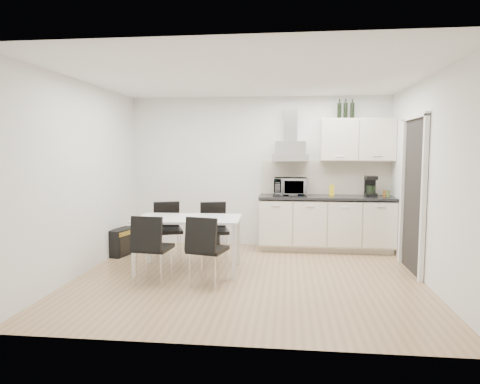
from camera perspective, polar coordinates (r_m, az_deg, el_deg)
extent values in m
plane|color=tan|center=(5.76, 1.05, -11.34)|extent=(4.50, 4.50, 0.00)
cube|color=silver|center=(7.52, 2.49, 2.69)|extent=(4.50, 0.10, 2.60)
cube|color=silver|center=(3.55, -1.91, -0.50)|extent=(4.50, 0.10, 2.60)
cube|color=silver|center=(6.16, -20.28, 1.72)|extent=(0.10, 4.00, 2.60)
cube|color=silver|center=(5.77, 23.93, 1.36)|extent=(0.10, 4.00, 2.60)
plane|color=white|center=(5.59, 1.10, 15.08)|extent=(4.50, 4.50, 0.00)
cube|color=white|center=(6.31, 21.99, -0.53)|extent=(0.08, 1.04, 2.10)
cube|color=beige|center=(7.44, 11.25, -7.17)|extent=(2.16, 0.52, 0.10)
cube|color=silver|center=(7.32, 11.34, -3.95)|extent=(2.20, 0.60, 0.76)
cube|color=black|center=(7.25, 11.41, -0.69)|extent=(2.22, 0.64, 0.04)
cube|color=beige|center=(7.52, 11.26, 1.90)|extent=(2.20, 0.02, 0.58)
cube|color=silver|center=(7.40, 15.35, 6.72)|extent=(1.20, 0.35, 0.70)
cube|color=silver|center=(7.27, 6.73, 5.32)|extent=(0.60, 0.46, 0.30)
cube|color=silver|center=(7.39, 6.76, 8.82)|extent=(0.22, 0.20, 0.55)
imported|color=silver|center=(7.19, 6.73, 0.96)|extent=(0.55, 0.31, 0.37)
cube|color=yellow|center=(7.36, 12.13, 0.25)|extent=(0.08, 0.04, 0.18)
cylinder|color=brown|center=(7.34, 18.70, -0.21)|extent=(0.04, 0.04, 0.11)
cylinder|color=#4C6626|center=(7.36, 19.15, -0.21)|extent=(0.04, 0.04, 0.11)
cylinder|color=black|center=(7.39, 13.11, 10.73)|extent=(0.07, 0.07, 0.32)
cylinder|color=black|center=(7.41, 13.89, 10.70)|extent=(0.07, 0.07, 0.32)
cylinder|color=black|center=(7.42, 14.75, 10.67)|extent=(0.07, 0.07, 0.32)
cube|color=white|center=(5.97, -6.89, -3.54)|extent=(1.46, 0.87, 0.03)
cube|color=white|center=(5.87, -13.99, -7.55)|extent=(0.05, 0.05, 0.72)
cube|color=white|center=(5.60, -0.81, -8.02)|extent=(0.05, 0.05, 0.72)
cube|color=white|center=(6.54, -12.00, -6.16)|extent=(0.05, 0.05, 0.72)
cube|color=white|center=(6.30, -0.22, -6.49)|extent=(0.05, 0.05, 0.72)
cube|color=black|center=(7.16, -15.43, -6.42)|extent=(0.33, 0.55, 0.43)
cube|color=gold|center=(7.09, -14.61, -5.25)|extent=(0.12, 0.45, 0.07)
cube|color=black|center=(7.66, -3.39, -6.10)|extent=(0.20, 0.19, 0.26)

